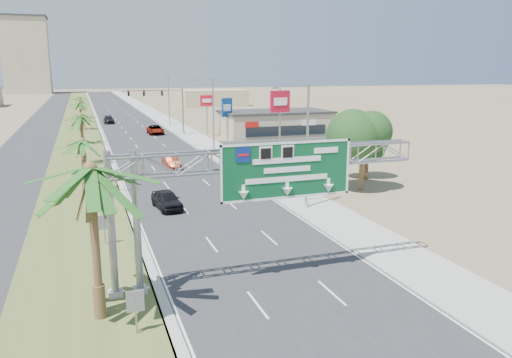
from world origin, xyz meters
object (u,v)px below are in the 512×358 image
object	(u,v)px
car_far	(109,120)
pole_sign_red_far	(207,103)
sign_gantry	(256,170)
pole_sign_blue	(227,109)
palm_near	(90,170)
car_right_lane	(155,130)
store_building	(275,124)
signal_mast	(171,107)
car_left_lane	(167,200)
car_mid_lane	(171,162)
pole_sign_red_near	(280,106)

from	to	relation	value
car_far	pole_sign_red_far	bearing A→B (deg)	-61.89
sign_gantry	pole_sign_blue	world-z (taller)	sign_gantry
sign_gantry	pole_sign_red_far	bearing A→B (deg)	78.75
palm_near	car_right_lane	xyz separation A→B (m)	(11.91, 66.66, -6.17)
store_building	signal_mast	bearing A→B (deg)	160.46
car_left_lane	pole_sign_red_far	size ratio (longest dim) A/B	0.61
palm_near	signal_mast	world-z (taller)	palm_near
sign_gantry	palm_near	bearing A→B (deg)	-166.68
sign_gantry	car_left_lane	xyz separation A→B (m)	(-2.25, 15.60, -5.31)
car_mid_lane	car_far	world-z (taller)	car_far
sign_gantry	signal_mast	bearing A→B (deg)	84.26
pole_sign_red_far	pole_sign_red_near	bearing A→B (deg)	-88.01
car_right_lane	pole_sign_blue	xyz separation A→B (m)	(10.02, -10.92, 4.19)
signal_mast	pole_sign_blue	size ratio (longest dim) A/B	1.49
car_right_lane	pole_sign_red_far	size ratio (longest dim) A/B	0.77
car_mid_lane	car_right_lane	size ratio (longest dim) A/B	0.78
signal_mast	car_right_lane	size ratio (longest dim) A/B	1.87
car_right_lane	car_far	xyz separation A→B (m)	(-6.76, 21.23, -0.01)
sign_gantry	car_far	world-z (taller)	sign_gantry
car_mid_lane	car_far	size ratio (longest dim) A/B	0.83
pole_sign_red_near	store_building	bearing A→B (deg)	69.55
car_right_lane	palm_near	bearing A→B (deg)	-99.80
pole_sign_blue	palm_near	bearing A→B (deg)	-111.48
store_building	car_mid_lane	world-z (taller)	store_building
palm_near	store_building	distance (m)	66.04
car_left_lane	car_mid_lane	xyz separation A→B (m)	(3.32, 17.11, -0.04)
sign_gantry	car_left_lane	world-z (taller)	sign_gantry
car_mid_lane	car_far	xyz separation A→B (m)	(-4.05, 53.25, 0.05)
signal_mast	car_right_lane	xyz separation A→B (m)	(-2.46, 2.69, -4.08)
sign_gantry	palm_near	xyz separation A→B (m)	(-8.14, -1.93, 0.87)
sign_gantry	car_mid_lane	bearing A→B (deg)	88.13
sign_gantry	pole_sign_red_far	world-z (taller)	sign_gantry
car_right_lane	pole_sign_blue	bearing A→B (deg)	-47.12
pole_sign_red_near	pole_sign_red_far	distance (m)	30.18
sign_gantry	store_building	bearing A→B (deg)	67.64
sign_gantry	pole_sign_red_near	xyz separation A→B (m)	(12.62, 28.07, 1.07)
sign_gantry	signal_mast	size ratio (longest dim) A/B	1.63
sign_gantry	car_far	xyz separation A→B (m)	(-2.98, 85.97, -5.30)
car_left_lane	pole_sign_red_near	xyz separation A→B (m)	(14.87, 12.47, 6.38)
signal_mast	pole_sign_blue	world-z (taller)	signal_mast
car_left_lane	signal_mast	bearing A→B (deg)	72.46
car_far	sign_gantry	bearing A→B (deg)	-87.57
store_building	pole_sign_red_near	size ratio (longest dim) A/B	1.99
car_left_lane	car_right_lane	bearing A→B (deg)	75.82
sign_gantry	store_building	distance (m)	60.77
palm_near	pole_sign_red_near	bearing A→B (deg)	55.32
pole_sign_red_far	pole_sign_blue	bearing A→B (deg)	-63.10
pole_sign_blue	pole_sign_red_far	distance (m)	4.96
pole_sign_red_far	palm_near	bearing A→B (deg)	-108.15
car_right_lane	car_far	distance (m)	22.28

